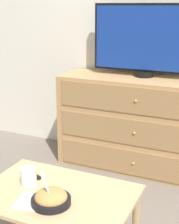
# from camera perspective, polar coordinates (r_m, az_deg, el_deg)

# --- Properties ---
(ground_plane) EXTENTS (12.00, 12.00, 0.00)m
(ground_plane) POSITION_cam_1_polar(r_m,az_deg,el_deg) (3.48, 10.92, -7.48)
(ground_plane) COLOR #70665B
(wall_back) EXTENTS (12.00, 0.05, 2.60)m
(wall_back) POSITION_cam_1_polar(r_m,az_deg,el_deg) (3.19, 12.40, 14.39)
(wall_back) COLOR silver
(wall_back) RESTS_ON ground_plane
(dresser) EXTENTS (1.49, 0.47, 0.84)m
(dresser) POSITION_cam_1_polar(r_m,az_deg,el_deg) (3.11, 8.72, -2.10)
(dresser) COLOR tan
(dresser) RESTS_ON ground_plane
(tv) EXTENTS (0.94, 0.16, 0.62)m
(tv) POSITION_cam_1_polar(r_m,az_deg,el_deg) (3.04, 9.37, 11.77)
(tv) COLOR black
(tv) RESTS_ON dresser
(coffee_table) EXTENTS (0.83, 0.57, 0.48)m
(coffee_table) POSITION_cam_1_polar(r_m,az_deg,el_deg) (1.94, -5.47, -15.27)
(coffee_table) COLOR tan
(coffee_table) RESTS_ON ground_plane
(takeout_bowl) EXTENTS (0.20, 0.20, 0.19)m
(takeout_bowl) POSITION_cam_1_polar(r_m,az_deg,el_deg) (1.80, -6.41, -14.09)
(takeout_bowl) COLOR black
(takeout_bowl) RESTS_ON coffee_table
(drink_cup) EXTENTS (0.09, 0.09, 0.10)m
(drink_cup) POSITION_cam_1_polar(r_m,az_deg,el_deg) (1.98, -10.08, -10.71)
(drink_cup) COLOR beige
(drink_cup) RESTS_ON coffee_table
(napkin) EXTENTS (0.21, 0.21, 0.00)m
(napkin) POSITION_cam_1_polar(r_m,az_deg,el_deg) (1.84, -9.32, -14.44)
(napkin) COLOR silver
(napkin) RESTS_ON coffee_table
(remote_control) EXTENTS (0.15, 0.07, 0.02)m
(remote_control) POSITION_cam_1_polar(r_m,az_deg,el_deg) (2.09, -9.61, -10.14)
(remote_control) COLOR black
(remote_control) RESTS_ON coffee_table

